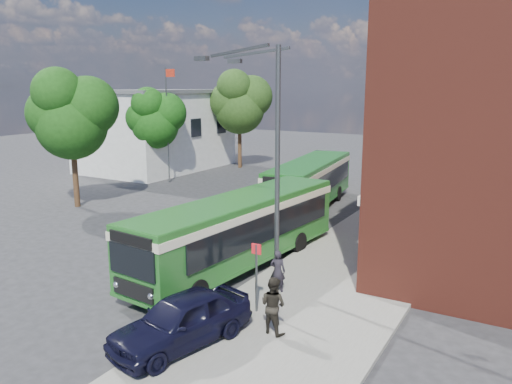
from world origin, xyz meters
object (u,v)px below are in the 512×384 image
Objects in this scene: bus_rear at (310,180)px; parked_car at (181,320)px; bus_front at (239,226)px; street_lamp at (269,165)px.

parked_car is (3.91, -17.88, -0.92)m from bus_rear.
bus_front is at bearing 122.01° from parked_car.
bus_front is 2.66× the size of parked_car.
street_lamp is 13.61m from bus_rear.
street_lamp is at bearing 103.59° from parked_car.
bus_front is at bearing 146.51° from street_lamp.
bus_rear is 18.32m from parked_car.
bus_rear is at bearing 98.83° from bus_front.
bus_front is at bearing -81.17° from bus_rear.
parked_car is (2.16, -6.65, -0.92)m from bus_front.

